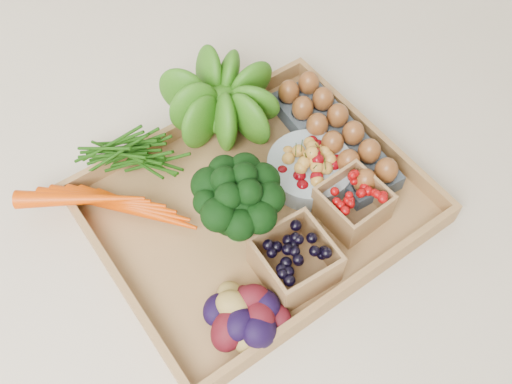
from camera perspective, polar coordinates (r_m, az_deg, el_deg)
ground at (r=1.03m, az=0.00°, el=-1.86°), size 4.00×4.00×0.00m
tray at (r=1.02m, az=0.00°, el=-1.63°), size 0.55×0.45×0.01m
carrots at (r=1.02m, az=-13.27°, el=-1.17°), size 0.22×0.15×0.05m
lettuce at (r=1.08m, az=-3.48°, el=9.44°), size 0.15×0.15×0.15m
broccoli at (r=0.94m, az=-1.83°, el=-2.13°), size 0.15×0.15×0.12m
cherry_bowl at (r=1.04m, az=5.40°, el=2.25°), size 0.16×0.16×0.04m
egg_carton at (r=1.09m, az=7.73°, el=5.22°), size 0.13×0.30×0.03m
potatoes at (r=0.88m, az=-0.99°, el=-11.79°), size 0.15×0.15×0.08m
punnet_blackberry at (r=0.92m, az=3.90°, el=-6.81°), size 0.12×0.12×0.08m
punnet_raspberry at (r=0.99m, az=9.63°, el=-1.15°), size 0.11×0.11×0.07m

